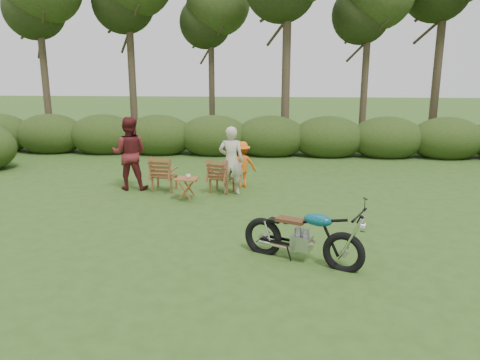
# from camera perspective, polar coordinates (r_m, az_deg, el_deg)

# --- Properties ---
(ground) EXTENTS (80.00, 80.00, 0.00)m
(ground) POSITION_cam_1_polar(r_m,az_deg,el_deg) (7.94, 2.87, -9.10)
(ground) COLOR #294A18
(ground) RESTS_ON ground
(tree_line) EXTENTS (22.52, 11.62, 8.14)m
(tree_line) POSITION_cam_1_polar(r_m,az_deg,el_deg) (17.07, 5.73, 16.18)
(tree_line) COLOR #32261B
(tree_line) RESTS_ON ground
(motorcycle) EXTENTS (2.08, 1.50, 1.11)m
(motorcycle) POSITION_cam_1_polar(r_m,az_deg,el_deg) (7.77, 7.45, -9.73)
(motorcycle) COLOR #0B8097
(motorcycle) RESTS_ON ground
(lawn_chair_right) EXTENTS (0.74, 0.74, 0.85)m
(lawn_chair_right) POSITION_cam_1_polar(r_m,az_deg,el_deg) (11.71, -2.20, -1.49)
(lawn_chair_right) COLOR #602F18
(lawn_chair_right) RESTS_ON ground
(lawn_chair_left) EXTENTS (0.67, 0.67, 0.90)m
(lawn_chair_left) POSITION_cam_1_polar(r_m,az_deg,el_deg) (11.99, -9.15, -1.28)
(lawn_chair_left) COLOR brown
(lawn_chair_left) RESTS_ON ground
(side_table) EXTENTS (0.56, 0.49, 0.53)m
(side_table) POSITION_cam_1_polar(r_m,az_deg,el_deg) (11.02, -6.49, -1.12)
(side_table) COLOR brown
(side_table) RESTS_ON ground
(cup) EXTENTS (0.11, 0.11, 0.09)m
(cup) POSITION_cam_1_polar(r_m,az_deg,el_deg) (10.95, -6.31, 0.47)
(cup) COLOR beige
(cup) RESTS_ON side_table
(adult_a) EXTENTS (0.63, 0.43, 1.68)m
(adult_a) POSITION_cam_1_polar(r_m,az_deg,el_deg) (11.55, -1.06, -1.70)
(adult_a) COLOR #C0B69E
(adult_a) RESTS_ON ground
(adult_b) EXTENTS (0.94, 0.75, 1.85)m
(adult_b) POSITION_cam_1_polar(r_m,az_deg,el_deg) (12.34, -13.09, -1.05)
(adult_b) COLOR #5B1A1C
(adult_b) RESTS_ON ground
(child) EXTENTS (0.88, 0.68, 1.20)m
(child) POSITION_cam_1_polar(r_m,az_deg,el_deg) (12.21, 0.23, -0.84)
(child) COLOR #DB5C14
(child) RESTS_ON ground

